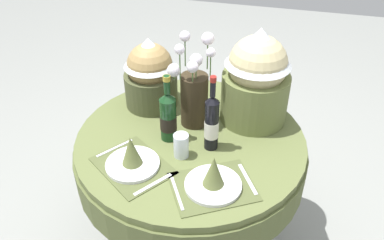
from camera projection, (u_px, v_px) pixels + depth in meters
The scene contains 10 objects.
ground at pixel (191, 234), 2.37m from camera, with size 8.00×8.00×0.00m, color gray.
dining_table at pixel (191, 158), 2.02m from camera, with size 1.14×1.14×0.74m.
place_setting_left at pixel (132, 158), 1.74m from camera, with size 0.43×0.41×0.16m.
place_setting_right at pixel (213, 179), 1.64m from camera, with size 0.42×0.40×0.16m.
flower_vase at pixel (194, 92), 1.93m from camera, with size 0.21×0.20×0.46m.
wine_bottle_left at pixel (168, 116), 1.86m from camera, with size 0.08×0.08×0.34m.
wine_bottle_right at pixel (212, 122), 1.79m from camera, with size 0.07×0.07×0.38m.
tumbler_near_right at pixel (181, 145), 1.79m from camera, with size 0.07×0.07×0.12m, color silver.
gift_tub_back_left at pixel (150, 71), 2.07m from camera, with size 0.28×0.28×0.39m.
gift_tub_back_right at pixel (257, 74), 1.92m from camera, with size 0.34×0.34×0.50m.
Camera 1 is at (0.39, -1.48, 1.94)m, focal length 37.19 mm.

